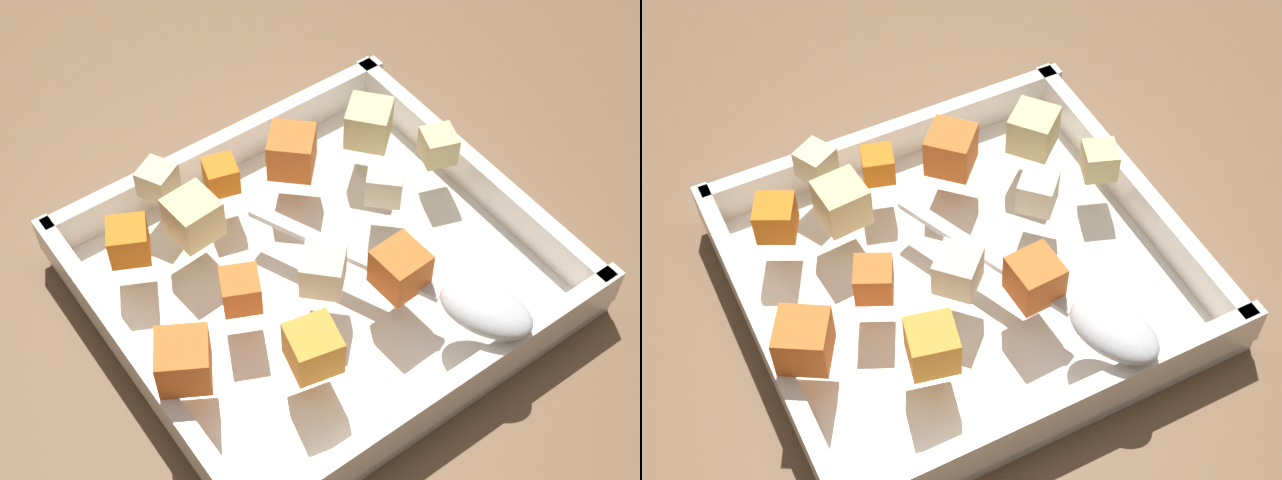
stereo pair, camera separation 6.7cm
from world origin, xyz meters
TOP-DOWN VIEW (x-y plane):
  - ground_plane at (0.00, 0.00)m, footprint 4.00×4.00m
  - baking_dish at (0.00, 0.00)m, footprint 0.30×0.28m
  - carrot_chunk_near_spoon at (0.11, -0.07)m, footprint 0.04×0.04m
  - carrot_chunk_corner_se at (-0.02, -0.07)m, footprint 0.05×0.05m
  - carrot_chunk_corner_nw at (0.03, -0.09)m, footprint 0.03×0.03m
  - carrot_chunk_far_right at (0.07, 0.01)m, footprint 0.03×0.03m
  - carrot_chunk_near_right at (-0.02, 0.06)m, footprint 0.03×0.03m
  - carrot_chunk_mid_right at (0.13, 0.03)m, footprint 0.05×0.05m
  - carrot_chunk_far_left at (0.06, 0.07)m, footprint 0.04×0.04m
  - potato_chunk_corner_ne at (-0.06, -0.01)m, footprint 0.04×0.04m
  - potato_chunk_center at (-0.09, -0.06)m, footprint 0.04×0.04m
  - potato_chunk_heap_top at (0.07, -0.06)m, footprint 0.03×0.03m
  - potato_chunk_rim_edge at (-0.12, -0.02)m, footprint 0.03×0.03m
  - potato_chunk_mid_left at (0.07, -0.11)m, footprint 0.03×0.03m
  - parsnip_chunk_heap_side at (0.02, 0.03)m, footprint 0.04×0.04m
  - serving_spoon at (-0.04, 0.10)m, footprint 0.11×0.21m

SIDE VIEW (x-z plane):
  - ground_plane at x=0.00m, z-range 0.00..0.00m
  - baking_dish at x=0.00m, z-range -0.01..0.04m
  - serving_spoon at x=-0.04m, z-range 0.05..0.07m
  - carrot_chunk_corner_nw at x=0.03m, z-range 0.05..0.07m
  - potato_chunk_mid_left at x=0.07m, z-range 0.05..0.07m
  - potato_chunk_rim_edge at x=-0.12m, z-range 0.05..0.07m
  - carrot_chunk_far_right at x=0.07m, z-range 0.05..0.07m
  - potato_chunk_corner_ne at x=-0.06m, z-range 0.05..0.07m
  - carrot_chunk_near_spoon at x=0.11m, z-range 0.05..0.07m
  - parsnip_chunk_heap_side at x=0.02m, z-range 0.05..0.08m
  - carrot_chunk_far_left at x=0.06m, z-range 0.05..0.08m
  - carrot_chunk_near_right at x=-0.02m, z-range 0.05..0.08m
  - potato_chunk_center at x=-0.09m, z-range 0.05..0.08m
  - potato_chunk_heap_top at x=0.07m, z-range 0.05..0.08m
  - carrot_chunk_corner_se at x=-0.02m, z-range 0.05..0.08m
  - carrot_chunk_mid_right at x=0.13m, z-range 0.05..0.08m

